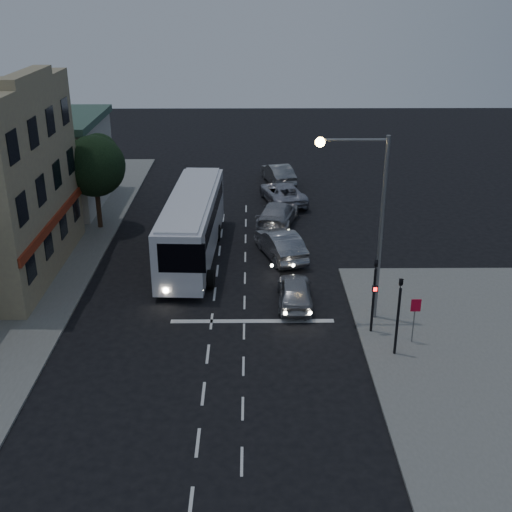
{
  "coord_description": "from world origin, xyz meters",
  "views": [
    {
      "loc": [
        1.94,
        -25.62,
        15.25
      ],
      "look_at": [
        2.21,
        4.99,
        2.2
      ],
      "focal_mm": 45.0,
      "sensor_mm": 36.0,
      "label": 1
    }
  ],
  "objects_px": {
    "traffic_signal_main": "(374,287)",
    "regulatory_sign": "(415,313)",
    "street_tree": "(94,163)",
    "streetlight": "(369,209)",
    "car_extra": "(278,174)",
    "car_suv": "(295,291)",
    "car_sedan_b": "(278,214)",
    "tour_bus": "(192,224)",
    "car_sedan_a": "(280,244)",
    "traffic_signal_side": "(399,307)",
    "car_sedan_c": "(283,193)"
  },
  "relations": [
    {
      "from": "car_sedan_c",
      "to": "streetlight",
      "type": "height_order",
      "value": "streetlight"
    },
    {
      "from": "car_extra",
      "to": "traffic_signal_main",
      "type": "bearing_deg",
      "value": 84.17
    },
    {
      "from": "tour_bus",
      "to": "traffic_signal_main",
      "type": "distance_m",
      "value": 13.08
    },
    {
      "from": "tour_bus",
      "to": "car_suv",
      "type": "relative_size",
      "value": 2.94
    },
    {
      "from": "tour_bus",
      "to": "traffic_signal_main",
      "type": "xyz_separation_m",
      "value": [
        9.13,
        -9.35,
        0.33
      ]
    },
    {
      "from": "traffic_signal_main",
      "to": "streetlight",
      "type": "relative_size",
      "value": 0.46
    },
    {
      "from": "car_extra",
      "to": "traffic_signal_main",
      "type": "xyz_separation_m",
      "value": [
        3.4,
        -24.68,
        1.6
      ]
    },
    {
      "from": "car_sedan_c",
      "to": "streetlight",
      "type": "relative_size",
      "value": 0.62
    },
    {
      "from": "car_suv",
      "to": "car_sedan_b",
      "type": "relative_size",
      "value": 0.78
    },
    {
      "from": "traffic_signal_side",
      "to": "traffic_signal_main",
      "type": "bearing_deg",
      "value": 109.49
    },
    {
      "from": "tour_bus",
      "to": "traffic_signal_main",
      "type": "height_order",
      "value": "traffic_signal_main"
    },
    {
      "from": "car_extra",
      "to": "car_suv",
      "type": "bearing_deg",
      "value": 76.28
    },
    {
      "from": "car_sedan_c",
      "to": "regulatory_sign",
      "type": "xyz_separation_m",
      "value": [
        4.95,
        -20.6,
        0.82
      ]
    },
    {
      "from": "streetlight",
      "to": "car_suv",
      "type": "bearing_deg",
      "value": 153.15
    },
    {
      "from": "car_suv",
      "to": "street_tree",
      "type": "distance_m",
      "value": 17.14
    },
    {
      "from": "tour_bus",
      "to": "car_sedan_c",
      "type": "bearing_deg",
      "value": 62.72
    },
    {
      "from": "streetlight",
      "to": "traffic_signal_main",
      "type": "bearing_deg",
      "value": -79.8
    },
    {
      "from": "car_sedan_a",
      "to": "car_sedan_c",
      "type": "height_order",
      "value": "car_sedan_a"
    },
    {
      "from": "car_suv",
      "to": "car_sedan_c",
      "type": "bearing_deg",
      "value": -89.12
    },
    {
      "from": "car_sedan_b",
      "to": "car_extra",
      "type": "distance_m",
      "value": 9.89
    },
    {
      "from": "car_extra",
      "to": "traffic_signal_side",
      "type": "xyz_separation_m",
      "value": [
        4.1,
        -26.66,
        1.6
      ]
    },
    {
      "from": "car_sedan_a",
      "to": "streetlight",
      "type": "relative_size",
      "value": 0.56
    },
    {
      "from": "street_tree",
      "to": "streetlight",
      "type": "bearing_deg",
      "value": -39.51
    },
    {
      "from": "tour_bus",
      "to": "car_sedan_c",
      "type": "xyz_separation_m",
      "value": [
        5.89,
        10.23,
        -1.31
      ]
    },
    {
      "from": "traffic_signal_main",
      "to": "regulatory_sign",
      "type": "bearing_deg",
      "value": -30.84
    },
    {
      "from": "car_sedan_b",
      "to": "street_tree",
      "type": "height_order",
      "value": "street_tree"
    },
    {
      "from": "car_sedan_a",
      "to": "regulatory_sign",
      "type": "bearing_deg",
      "value": 101.52
    },
    {
      "from": "car_sedan_b",
      "to": "regulatory_sign",
      "type": "distance_m",
      "value": 16.78
    },
    {
      "from": "traffic_signal_main",
      "to": "street_tree",
      "type": "distance_m",
      "value": 21.38
    },
    {
      "from": "tour_bus",
      "to": "car_sedan_a",
      "type": "relative_size",
      "value": 2.5
    },
    {
      "from": "street_tree",
      "to": "car_sedan_b",
      "type": "bearing_deg",
      "value": 2.66
    },
    {
      "from": "car_suv",
      "to": "regulatory_sign",
      "type": "bearing_deg",
      "value": 143.19
    },
    {
      "from": "car_suv",
      "to": "traffic_signal_side",
      "type": "relative_size",
      "value": 1.05
    },
    {
      "from": "traffic_signal_main",
      "to": "regulatory_sign",
      "type": "relative_size",
      "value": 1.86
    },
    {
      "from": "streetlight",
      "to": "street_tree",
      "type": "relative_size",
      "value": 1.45
    },
    {
      "from": "car_suv",
      "to": "car_sedan_b",
      "type": "distance_m",
      "value": 11.79
    },
    {
      "from": "streetlight",
      "to": "street_tree",
      "type": "xyz_separation_m",
      "value": [
        -15.55,
        12.82,
        -1.23
      ]
    },
    {
      "from": "car_sedan_c",
      "to": "street_tree",
      "type": "distance_m",
      "value": 14.14
    },
    {
      "from": "car_sedan_a",
      "to": "traffic_signal_main",
      "type": "distance_m",
      "value": 10.09
    },
    {
      "from": "tour_bus",
      "to": "traffic_signal_main",
      "type": "relative_size",
      "value": 3.09
    },
    {
      "from": "car_sedan_c",
      "to": "traffic_signal_side",
      "type": "distance_m",
      "value": 21.98
    },
    {
      "from": "car_sedan_a",
      "to": "traffic_signal_side",
      "type": "height_order",
      "value": "traffic_signal_side"
    },
    {
      "from": "car_extra",
      "to": "streetlight",
      "type": "height_order",
      "value": "streetlight"
    },
    {
      "from": "tour_bus",
      "to": "car_sedan_c",
      "type": "distance_m",
      "value": 11.87
    },
    {
      "from": "car_sedan_c",
      "to": "car_extra",
      "type": "bearing_deg",
      "value": -101.35
    },
    {
      "from": "traffic_signal_side",
      "to": "car_sedan_b",
      "type": "bearing_deg",
      "value": 105.12
    },
    {
      "from": "car_sedan_a",
      "to": "street_tree",
      "type": "relative_size",
      "value": 0.82
    },
    {
      "from": "car_sedan_c",
      "to": "streetlight",
      "type": "xyz_separation_m",
      "value": [
        2.99,
        -18.16,
        4.95
      ]
    },
    {
      "from": "car_sedan_a",
      "to": "car_suv",
      "type": "bearing_deg",
      "value": 77.14
    },
    {
      "from": "car_sedan_c",
      "to": "car_extra",
      "type": "relative_size",
      "value": 1.12
    }
  ]
}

